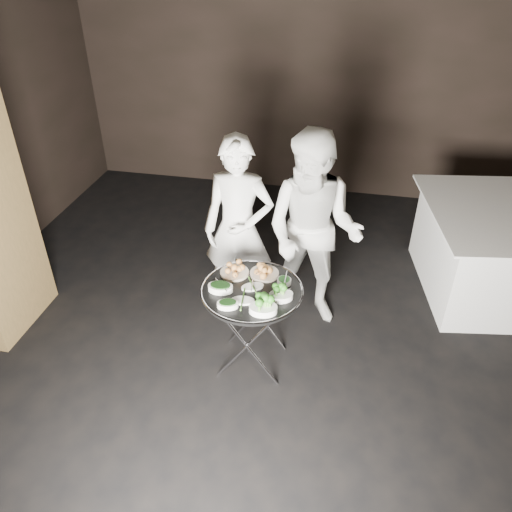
% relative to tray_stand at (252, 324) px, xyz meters
% --- Properties ---
extents(floor, '(6.00, 7.00, 0.05)m').
position_rel_tray_stand_xyz_m(floor, '(0.15, -0.21, -0.44)').
color(floor, black).
rests_on(floor, ground).
extents(wall_back, '(6.00, 0.05, 3.00)m').
position_rel_tray_stand_xyz_m(wall_back, '(0.15, 3.32, 1.09)').
color(wall_back, black).
rests_on(wall_back, floor).
extents(tray_stand, '(0.50, 0.42, 0.73)m').
position_rel_tray_stand_xyz_m(tray_stand, '(0.00, 0.00, 0.00)').
color(tray_stand, silver).
rests_on(tray_stand, floor).
extents(serving_tray, '(0.76, 0.76, 0.04)m').
position_rel_tray_stand_xyz_m(serving_tray, '(0.00, 0.00, 0.33)').
color(serving_tray, black).
rests_on(serving_tray, tray_stand).
extents(potato_plate_a, '(0.22, 0.22, 0.08)m').
position_rel_tray_stand_xyz_m(potato_plate_a, '(-0.17, 0.17, 0.38)').
color(potato_plate_a, beige).
rests_on(potato_plate_a, serving_tray).
extents(potato_plate_b, '(0.22, 0.22, 0.08)m').
position_rel_tray_stand_xyz_m(potato_plate_b, '(0.05, 0.20, 0.38)').
color(potato_plate_b, beige).
rests_on(potato_plate_b, serving_tray).
extents(greens_bowl, '(0.11, 0.11, 0.06)m').
position_rel_tray_stand_xyz_m(greens_bowl, '(0.22, 0.12, 0.37)').
color(greens_bowl, silver).
rests_on(greens_bowl, serving_tray).
extents(asparagus_plate_a, '(0.19, 0.16, 0.03)m').
position_rel_tray_stand_xyz_m(asparagus_plate_a, '(0.00, 0.02, 0.35)').
color(asparagus_plate_a, silver).
rests_on(asparagus_plate_a, serving_tray).
extents(asparagus_plate_b, '(0.18, 0.11, 0.03)m').
position_rel_tray_stand_xyz_m(asparagus_plate_b, '(-0.03, -0.15, 0.35)').
color(asparagus_plate_b, silver).
rests_on(asparagus_plate_b, serving_tray).
extents(spinach_bowl_a, '(0.19, 0.13, 0.08)m').
position_rel_tray_stand_xyz_m(spinach_bowl_a, '(-0.22, -0.06, 0.37)').
color(spinach_bowl_a, silver).
rests_on(spinach_bowl_a, serving_tray).
extents(spinach_bowl_b, '(0.17, 0.13, 0.06)m').
position_rel_tray_stand_xyz_m(spinach_bowl_b, '(-0.12, -0.23, 0.37)').
color(spinach_bowl_b, silver).
rests_on(spinach_bowl_b, serving_tray).
extents(broccoli_bowl_a, '(0.21, 0.18, 0.07)m').
position_rel_tray_stand_xyz_m(broccoli_bowl_a, '(0.23, -0.06, 0.37)').
color(broccoli_bowl_a, silver).
rests_on(broccoli_bowl_a, serving_tray).
extents(broccoli_bowl_b, '(0.22, 0.17, 0.08)m').
position_rel_tray_stand_xyz_m(broccoli_bowl_b, '(0.13, -0.23, 0.38)').
color(broccoli_bowl_b, silver).
rests_on(broccoli_bowl_b, serving_tray).
extents(serving_utensils, '(0.58, 0.41, 0.01)m').
position_rel_tray_stand_xyz_m(serving_utensils, '(0.02, 0.07, 0.39)').
color(serving_utensils, silver).
rests_on(serving_utensils, serving_tray).
extents(waiter_left, '(0.61, 0.41, 1.65)m').
position_rel_tray_stand_xyz_m(waiter_left, '(-0.26, 0.70, 0.41)').
color(waiter_left, silver).
rests_on(waiter_left, floor).
extents(waiter_right, '(0.96, 0.81, 1.74)m').
position_rel_tray_stand_xyz_m(waiter_right, '(0.37, 0.71, 0.46)').
color(waiter_right, silver).
rests_on(waiter_right, floor).
extents(dining_table, '(1.50, 1.50, 0.86)m').
position_rel_tray_stand_xyz_m(dining_table, '(2.10, 1.44, 0.02)').
color(dining_table, white).
rests_on(dining_table, floor).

